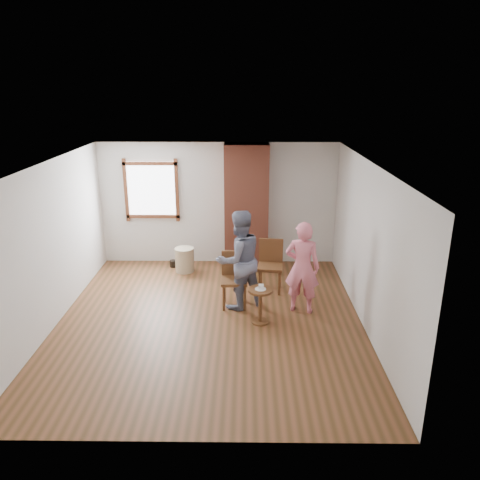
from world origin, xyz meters
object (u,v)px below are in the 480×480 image
(man, at_px, (239,260))
(side_table, at_px, (260,300))
(dining_chair_right, at_px, (270,262))
(dining_chair_left, at_px, (234,276))
(stoneware_crock, at_px, (185,260))
(person_pink, at_px, (302,267))

(man, bearing_deg, side_table, 91.13)
(side_table, bearing_deg, dining_chair_right, 80.36)
(dining_chair_left, bearing_deg, man, -48.24)
(stoneware_crock, bearing_deg, side_table, -55.55)
(dining_chair_left, distance_m, dining_chair_right, 0.93)
(dining_chair_right, relative_size, person_pink, 0.60)
(dining_chair_right, height_order, person_pink, person_pink)
(dining_chair_right, xyz_separation_m, person_pink, (0.49, -0.90, 0.26))
(dining_chair_right, bearing_deg, man, -121.47)
(dining_chair_right, bearing_deg, person_pink, -55.16)
(dining_chair_left, relative_size, dining_chair_right, 0.99)
(stoneware_crock, height_order, dining_chair_left, dining_chair_left)
(dining_chair_right, relative_size, man, 0.55)
(person_pink, bearing_deg, side_table, 45.43)
(dining_chair_left, height_order, dining_chair_right, dining_chair_right)
(dining_chair_left, relative_size, side_table, 1.60)
(dining_chair_left, distance_m, side_table, 0.82)
(side_table, relative_size, person_pink, 0.37)
(stoneware_crock, height_order, man, man)
(person_pink, bearing_deg, dining_chair_left, 1.73)
(dining_chair_right, distance_m, side_table, 1.36)
(stoneware_crock, height_order, dining_chair_right, dining_chair_right)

